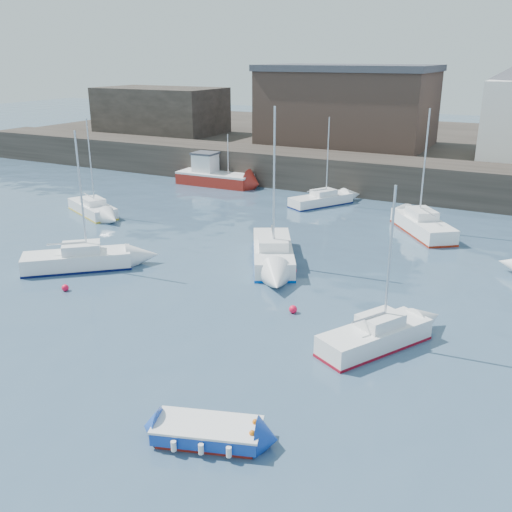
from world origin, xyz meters
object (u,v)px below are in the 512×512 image
at_px(sailboat_a, 78,260).
at_px(buoy_far, 293,273).
at_px(sailboat_c, 375,336).
at_px(sailboat_b, 273,252).
at_px(sailboat_f, 422,225).
at_px(buoy_near, 66,291).
at_px(sailboat_h, 321,200).
at_px(fishing_boat, 213,175).
at_px(buoy_mid, 293,313).
at_px(sailboat_e, 92,208).
at_px(blue_dinghy, 208,432).

xyz_separation_m(sailboat_a, buoy_far, (10.94, 4.89, -0.53)).
distance_m(sailboat_c, buoy_far, 8.82).
relative_size(sailboat_b, buoy_far, 24.54).
bearing_deg(sailboat_f, buoy_near, -126.94).
xyz_separation_m(sailboat_c, sailboat_h, (-10.52, 20.86, -0.07)).
bearing_deg(sailboat_c, buoy_near, -174.60).
bearing_deg(sailboat_a, sailboat_c, -4.06).
bearing_deg(sailboat_b, sailboat_f, 56.23).
bearing_deg(sailboat_c, fishing_boat, 133.32).
relative_size(sailboat_b, buoy_near, 24.79).
distance_m(sailboat_b, buoy_mid, 7.02).
bearing_deg(sailboat_h, buoy_far, -74.17).
height_order(sailboat_e, buoy_mid, sailboat_e).
height_order(sailboat_c, sailboat_f, sailboat_f).
distance_m(blue_dinghy, sailboat_e, 28.77).
distance_m(sailboat_h, buoy_near, 22.89).
bearing_deg(sailboat_e, sailboat_f, 15.75).
xyz_separation_m(sailboat_a, buoy_near, (1.71, -2.70, -0.53)).
relative_size(fishing_boat, sailboat_e, 1.01).
xyz_separation_m(sailboat_c, buoy_near, (-15.56, -1.47, -0.51)).
distance_m(buoy_near, buoy_far, 11.95).
xyz_separation_m(sailboat_b, buoy_mid, (3.88, -5.83, -0.57)).
xyz_separation_m(sailboat_a, sailboat_b, (9.10, 6.07, 0.04)).
bearing_deg(buoy_far, fishing_boat, 132.30).
distance_m(sailboat_c, buoy_near, 15.64).
height_order(fishing_boat, sailboat_e, sailboat_e).
bearing_deg(sailboat_h, buoy_mid, -72.19).
height_order(sailboat_f, buoy_far, sailboat_f).
xyz_separation_m(fishing_boat, sailboat_a, (4.80, -22.18, -0.37)).
relative_size(buoy_mid, buoy_far, 1.06).
xyz_separation_m(fishing_boat, buoy_near, (6.51, -24.87, -0.91)).
bearing_deg(buoy_mid, sailboat_f, 80.65).
bearing_deg(sailboat_b, sailboat_a, -146.28).
distance_m(sailboat_e, buoy_mid, 22.30).
distance_m(sailboat_e, sailboat_h, 17.61).
bearing_deg(fishing_boat, buoy_mid, -50.97).
bearing_deg(buoy_mid, sailboat_e, 156.32).
relative_size(sailboat_h, buoy_near, 19.27).
bearing_deg(sailboat_h, sailboat_b, -80.19).
bearing_deg(sailboat_a, buoy_far, 24.09).
relative_size(sailboat_e, buoy_near, 19.96).
bearing_deg(sailboat_b, blue_dinghy, -71.03).
xyz_separation_m(sailboat_f, buoy_mid, (-2.54, -15.43, -0.57)).
relative_size(sailboat_h, buoy_mid, 17.96).
bearing_deg(blue_dinghy, sailboat_c, 71.08).
distance_m(blue_dinghy, sailboat_a, 17.27).
bearing_deg(sailboat_c, sailboat_a, 175.94).
bearing_deg(sailboat_b, fishing_boat, 130.79).
xyz_separation_m(blue_dinghy, buoy_far, (-3.51, 14.37, -0.35)).
bearing_deg(sailboat_a, buoy_mid, 1.09).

